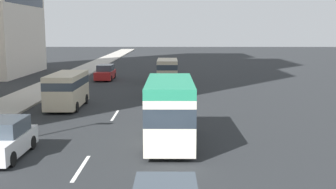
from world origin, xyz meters
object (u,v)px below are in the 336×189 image
Objects in this scene: minibus_second at (170,109)px; car_sixth at (105,73)px; van_lead at (67,88)px; car_fourth at (166,88)px; van_fifth at (167,69)px; car_third at (3,140)px.

car_sixth is at bearing 15.58° from minibus_second.
van_lead reaches higher than car_fourth.
van_lead is at bearing 38.27° from minibus_second.
van_lead is 1.00× the size of van_fifth.
van_lead reaches higher than car_sixth.
car_third is (-2.22, 7.34, -0.94)m from minibus_second.
car_sixth reaches higher than car_fourth.
car_fourth is at bearing 1.20° from minibus_second.
car_sixth is (28.26, -0.08, 0.01)m from car_third.
minibus_second is 1.58× the size of car_third.
car_third is 17.89m from car_fourth.
minibus_second is 1.19× the size of van_fifth.
car_fourth is 0.85× the size of van_fifth.
car_sixth is at bearing 30.50° from car_fourth.
van_lead is 8.62m from car_fourth.
van_fifth reaches higher than car_third.
car_third is 0.88× the size of car_fourth.
van_lead is 1.18× the size of car_fourth.
minibus_second is at bearing 106.87° from car_third.
van_fifth reaches higher than car_fourth.
car_fourth is 0.98× the size of car_sixth.
van_lead is 1.15× the size of car_sixth.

